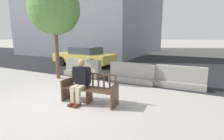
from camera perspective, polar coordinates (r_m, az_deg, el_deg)
ground_plane at (r=5.64m, az=-14.91°, el=-9.95°), size 200.00×200.00×0.00m
street_asphalt at (r=13.23m, az=10.99°, el=2.24°), size 120.00×12.00×0.01m
street_bench at (r=5.30m, az=-7.31°, el=-6.49°), size 1.72×0.64×0.88m
seated_person at (r=5.32m, az=-10.24°, el=-3.24°), size 0.59×0.74×1.31m
jersey_barrier_centre at (r=7.65m, az=6.60°, el=-1.44°), size 2.02×0.74×0.84m
jersey_barrier_left at (r=8.92m, az=-9.39°, el=0.27°), size 2.02×0.74×0.84m
jersey_barrier_right at (r=7.35m, az=20.81°, el=-2.61°), size 2.01×0.71×0.84m
street_tree at (r=8.61m, az=-18.29°, el=18.31°), size 2.28×2.28×4.31m
car_taxi_near at (r=11.99m, az=-8.98°, el=4.46°), size 4.25×2.03×1.27m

